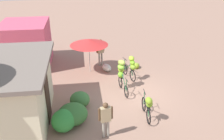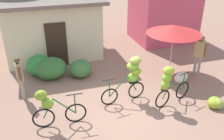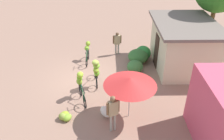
% 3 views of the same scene
% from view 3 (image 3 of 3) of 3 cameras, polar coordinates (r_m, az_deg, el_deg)
% --- Properties ---
extents(ground_plane, '(60.00, 60.00, 0.00)m').
position_cam_3_polar(ground_plane, '(13.24, -6.31, -2.26)').
color(ground_plane, '#96715D').
extents(building_low, '(4.75, 3.54, 2.77)m').
position_cam_3_polar(building_low, '(14.48, 16.96, 6.00)').
color(building_low, beige).
rests_on(building_low, ground).
extents(hedge_bush_front_left, '(1.07, 0.97, 0.88)m').
position_cam_3_polar(hedge_bush_front_left, '(15.15, 7.65, 4.20)').
color(hedge_bush_front_left, '#308837').
rests_on(hedge_bush_front_left, ground).
extents(hedge_bush_front_right, '(1.30, 1.27, 0.84)m').
position_cam_3_polar(hedge_bush_front_right, '(14.72, 6.43, 3.36)').
color(hedge_bush_front_right, '#356D31').
rests_on(hedge_bush_front_right, ground).
extents(hedge_bush_mid, '(0.94, 0.93, 0.74)m').
position_cam_3_polar(hedge_bush_mid, '(13.68, 5.67, 0.84)').
color(hedge_bush_mid, '#3B6F36').
rests_on(hedge_bush_mid, ground).
extents(market_umbrella, '(2.25, 2.25, 2.07)m').
position_cam_3_polar(market_umbrella, '(9.63, 4.48, -2.86)').
color(market_umbrella, beige).
rests_on(market_umbrella, ground).
extents(bicycle_leftmost, '(1.62, 0.43, 1.26)m').
position_cam_3_polar(bicycle_leftmost, '(14.72, -6.05, 4.68)').
color(bicycle_leftmost, black).
rests_on(bicycle_leftmost, ground).
extents(bicycle_near_pile, '(1.67, 0.48, 1.63)m').
position_cam_3_polar(bicycle_near_pile, '(12.13, -3.92, 0.01)').
color(bicycle_near_pile, black).
rests_on(bicycle_near_pile, ground).
extents(bicycle_center_loaded, '(1.58, 0.63, 1.47)m').
position_cam_3_polar(bicycle_center_loaded, '(11.39, -7.71, -3.39)').
color(bicycle_center_loaded, black).
rests_on(bicycle_center_loaded, ground).
extents(banana_pile_on_ground, '(0.73, 0.73, 0.33)m').
position_cam_3_polar(banana_pile_on_ground, '(10.75, -11.43, -11.10)').
color(banana_pile_on_ground, '#91A928').
rests_on(banana_pile_on_ground, ground).
extents(produce_sack, '(0.83, 0.73, 0.44)m').
position_cam_3_polar(produce_sack, '(10.68, -1.49, -10.16)').
color(produce_sack, silver).
rests_on(produce_sack, ground).
extents(person_vendor, '(0.26, 0.57, 1.58)m').
position_cam_3_polar(person_vendor, '(15.36, 1.27, 7.06)').
color(person_vendor, gray).
rests_on(person_vendor, ground).
extents(person_bystander, '(0.34, 0.54, 1.78)m').
position_cam_3_polar(person_bystander, '(9.42, 0.24, -9.76)').
color(person_bystander, gray).
rests_on(person_bystander, ground).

